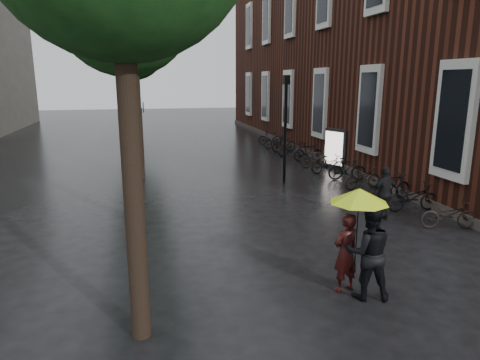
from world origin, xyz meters
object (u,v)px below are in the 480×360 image
object	(u,v)px
person_black	(368,252)
pedestrian_walking	(385,193)
parked_bicycles	(326,162)
lamp_post	(285,119)
ad_lightbox	(336,149)
person_burgundy	(346,253)

from	to	relation	value
person_black	pedestrian_walking	distance (m)	5.17
parked_bicycles	lamp_post	bearing A→B (deg)	-147.49
parked_bicycles	lamp_post	size ratio (longest dim) A/B	4.04
parked_bicycles	ad_lightbox	xyz separation A→B (m)	(0.69, 0.41, 0.51)
pedestrian_walking	ad_lightbox	bearing A→B (deg)	-110.74
person_black	ad_lightbox	size ratio (longest dim) A/B	0.98
pedestrian_walking	person_burgundy	bearing A→B (deg)	44.11
person_black	parked_bicycles	distance (m)	12.06
lamp_post	parked_bicycles	bearing A→B (deg)	32.51
person_burgundy	parked_bicycles	size ratio (longest dim) A/B	0.09
ad_lightbox	person_burgundy	bearing A→B (deg)	-137.86
parked_bicycles	pedestrian_walking	bearing A→B (deg)	-100.27
person_burgundy	ad_lightbox	xyz separation A→B (m)	(5.23, 11.35, 0.14)
person_burgundy	pedestrian_walking	xyz separation A→B (m)	(3.26, 3.90, 0.01)
parked_bicycles	lamp_post	world-z (taller)	lamp_post
person_black	lamp_post	distance (m)	9.88
ad_lightbox	lamp_post	size ratio (longest dim) A/B	0.44
person_black	ad_lightbox	distance (m)	12.69
person_burgundy	pedestrian_walking	bearing A→B (deg)	-146.08
parked_bicycles	lamp_post	distance (m)	3.83
person_burgundy	person_black	bearing A→B (deg)	114.92
lamp_post	person_burgundy	bearing A→B (deg)	-101.57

